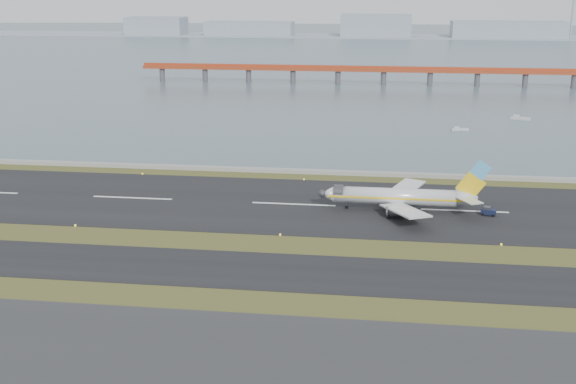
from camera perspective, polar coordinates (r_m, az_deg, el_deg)
name	(u,v)px	position (r m, az deg, el deg)	size (l,w,h in m)	color
ground	(275,248)	(144.16, -1.05, -4.46)	(1000.00, 1000.00, 0.00)	#314117
taxiway_strip	(265,271)	(133.11, -1.82, -6.23)	(1000.00, 18.00, 0.10)	black
runway_strip	(294,204)	(172.29, 0.45, -0.98)	(1000.00, 45.00, 0.10)	black
seawall	(307,172)	(200.86, 1.51, 1.63)	(1000.00, 2.50, 1.00)	#969791
bay_water	(360,50)	(595.96, 5.70, 11.11)	(1400.00, 800.00, 1.30)	#455762
red_pier	(384,71)	(385.89, 7.58, 9.48)	(260.00, 5.00, 10.20)	#9F391B
far_shoreline	(379,30)	(754.80, 7.23, 12.55)	(1400.00, 80.00, 60.50)	#8D99A6
airliner	(401,197)	(168.46, 8.94, -0.37)	(38.52, 32.89, 12.80)	silver
pushback_tug	(488,211)	(170.07, 15.54, -1.48)	(3.61, 2.65, 2.07)	#121733
workboat_near	(459,129)	(267.89, 13.39, 4.85)	(6.46, 3.07, 1.51)	#B6B7BB
workboat_far	(520,118)	(296.22, 17.85, 5.58)	(7.94, 4.89, 1.84)	#B6B7BB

